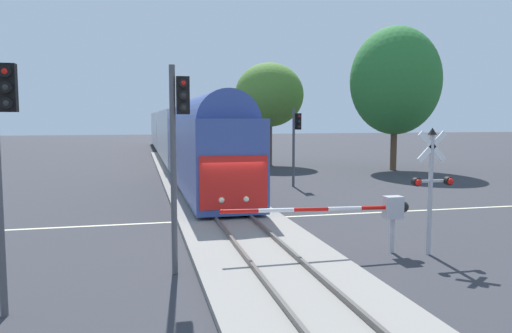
{
  "coord_description": "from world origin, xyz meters",
  "views": [
    {
      "loc": [
        -3.67,
        -20.31,
        4.25
      ],
      "look_at": [
        1.64,
        2.11,
        2.0
      ],
      "focal_mm": 35.03,
      "sensor_mm": 36.0,
      "label": 1
    }
  ],
  "objects_px": {
    "commuter_train": "(176,133)",
    "crossing_gate_near": "(373,210)",
    "crossing_signal_mast": "(431,178)",
    "traffic_signal_median": "(178,136)",
    "traffic_signal_far_side": "(296,134)",
    "elm_centre_background": "(269,95)",
    "maple_right_background": "(395,81)",
    "traffic_signal_near_left": "(2,140)"
  },
  "relations": [
    {
      "from": "traffic_signal_near_left",
      "to": "commuter_train",
      "type": "bearing_deg",
      "value": 80.43
    },
    {
      "from": "traffic_signal_far_side",
      "to": "maple_right_background",
      "type": "distance_m",
      "value": 13.71
    },
    {
      "from": "crossing_signal_mast",
      "to": "traffic_signal_far_side",
      "type": "height_order",
      "value": "traffic_signal_far_side"
    },
    {
      "from": "commuter_train",
      "to": "elm_centre_background",
      "type": "relative_size",
      "value": 7.04
    },
    {
      "from": "maple_right_background",
      "to": "crossing_gate_near",
      "type": "bearing_deg",
      "value": -120.02
    },
    {
      "from": "crossing_signal_mast",
      "to": "elm_centre_background",
      "type": "height_order",
      "value": "elm_centre_background"
    },
    {
      "from": "elm_centre_background",
      "to": "crossing_signal_mast",
      "type": "bearing_deg",
      "value": -95.24
    },
    {
      "from": "commuter_train",
      "to": "traffic_signal_median",
      "type": "distance_m",
      "value": 36.13
    },
    {
      "from": "commuter_train",
      "to": "traffic_signal_median",
      "type": "xyz_separation_m",
      "value": [
        -2.63,
        -36.02,
        1.04
      ]
    },
    {
      "from": "crossing_signal_mast",
      "to": "traffic_signal_far_side",
      "type": "relative_size",
      "value": 0.82
    },
    {
      "from": "crossing_signal_mast",
      "to": "traffic_signal_median",
      "type": "relative_size",
      "value": 0.7
    },
    {
      "from": "maple_right_background",
      "to": "traffic_signal_near_left",
      "type": "bearing_deg",
      "value": -132.01
    },
    {
      "from": "crossing_gate_near",
      "to": "traffic_signal_median",
      "type": "distance_m",
      "value": 6.5
    },
    {
      "from": "traffic_signal_near_left",
      "to": "elm_centre_background",
      "type": "height_order",
      "value": "elm_centre_background"
    },
    {
      "from": "crossing_signal_mast",
      "to": "commuter_train",
      "type": "bearing_deg",
      "value": 98.05
    },
    {
      "from": "commuter_train",
      "to": "elm_centre_background",
      "type": "height_order",
      "value": "elm_centre_background"
    },
    {
      "from": "elm_centre_background",
      "to": "traffic_signal_median",
      "type": "bearing_deg",
      "value": -109.21
    },
    {
      "from": "crossing_gate_near",
      "to": "maple_right_background",
      "type": "xyz_separation_m",
      "value": [
        13.16,
        22.78,
        5.81
      ]
    },
    {
      "from": "crossing_gate_near",
      "to": "crossing_signal_mast",
      "type": "relative_size",
      "value": 1.53
    },
    {
      "from": "crossing_gate_near",
      "to": "traffic_signal_far_side",
      "type": "xyz_separation_m",
      "value": [
        2.41,
        15.26,
        1.84
      ]
    },
    {
      "from": "crossing_gate_near",
      "to": "traffic_signal_median",
      "type": "bearing_deg",
      "value": -174.13
    },
    {
      "from": "crossing_gate_near",
      "to": "elm_centre_background",
      "type": "xyz_separation_m",
      "value": [
        4.44,
        29.39,
        4.87
      ]
    },
    {
      "from": "crossing_gate_near",
      "to": "maple_right_background",
      "type": "distance_m",
      "value": 26.95
    },
    {
      "from": "crossing_signal_mast",
      "to": "traffic_signal_near_left",
      "type": "relative_size",
      "value": 0.7
    },
    {
      "from": "commuter_train",
      "to": "crossing_gate_near",
      "type": "distance_m",
      "value": 35.59
    },
    {
      "from": "commuter_train",
      "to": "crossing_gate_near",
      "type": "xyz_separation_m",
      "value": [
        3.38,
        -35.4,
        -1.33
      ]
    },
    {
      "from": "traffic_signal_near_left",
      "to": "traffic_signal_far_side",
      "type": "distance_m",
      "value": 21.76
    },
    {
      "from": "commuter_train",
      "to": "maple_right_background",
      "type": "distance_m",
      "value": 21.29
    },
    {
      "from": "commuter_train",
      "to": "crossing_signal_mast",
      "type": "xyz_separation_m",
      "value": [
        5.08,
        -35.9,
        -0.32
      ]
    },
    {
      "from": "crossing_gate_near",
      "to": "traffic_signal_far_side",
      "type": "height_order",
      "value": "traffic_signal_far_side"
    },
    {
      "from": "traffic_signal_far_side",
      "to": "traffic_signal_median",
      "type": "relative_size",
      "value": 0.86
    },
    {
      "from": "traffic_signal_median",
      "to": "maple_right_background",
      "type": "relative_size",
      "value": 0.49
    },
    {
      "from": "crossing_gate_near",
      "to": "elm_centre_background",
      "type": "bearing_deg",
      "value": 81.41
    },
    {
      "from": "commuter_train",
      "to": "crossing_signal_mast",
      "type": "relative_size",
      "value": 16.26
    },
    {
      "from": "traffic_signal_median",
      "to": "traffic_signal_far_side",
      "type": "bearing_deg",
      "value": 62.03
    },
    {
      "from": "crossing_gate_near",
      "to": "traffic_signal_far_side",
      "type": "distance_m",
      "value": 15.56
    },
    {
      "from": "elm_centre_background",
      "to": "commuter_train",
      "type": "bearing_deg",
      "value": 142.44
    },
    {
      "from": "maple_right_background",
      "to": "traffic_signal_far_side",
      "type": "bearing_deg",
      "value": -145.03
    },
    {
      "from": "commuter_train",
      "to": "traffic_signal_near_left",
      "type": "relative_size",
      "value": 11.34
    },
    {
      "from": "traffic_signal_far_side",
      "to": "elm_centre_background",
      "type": "xyz_separation_m",
      "value": [
        2.02,
        14.12,
        3.03
      ]
    },
    {
      "from": "commuter_train",
      "to": "traffic_signal_median",
      "type": "height_order",
      "value": "traffic_signal_median"
    },
    {
      "from": "elm_centre_background",
      "to": "maple_right_background",
      "type": "xyz_separation_m",
      "value": [
        8.73,
        -6.6,
        0.94
      ]
    }
  ]
}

